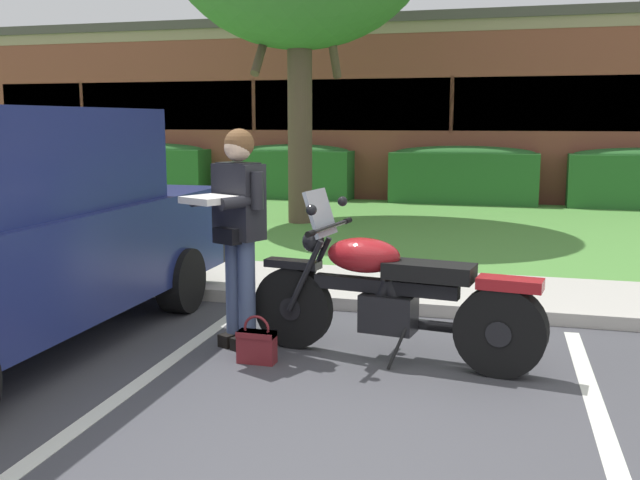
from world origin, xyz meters
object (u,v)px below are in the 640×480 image
(motorcycle, at_px, (402,297))
(brick_building, at_px, (470,111))
(hedge_center_right, at_px, (464,174))
(handbag, at_px, (257,344))
(hedge_left, at_px, (145,168))
(rider_person, at_px, (237,220))
(hedge_center_left, at_px, (295,171))

(motorcycle, relative_size, brick_building, 0.09)
(hedge_center_right, bearing_deg, motorcycle, -88.01)
(handbag, distance_m, hedge_center_right, 10.53)
(motorcycle, distance_m, handbag, 1.12)
(hedge_center_right, height_order, brick_building, brick_building)
(hedge_left, distance_m, brick_building, 9.03)
(brick_building, bearing_deg, motorcycle, -87.57)
(rider_person, height_order, handbag, rider_person)
(hedge_center_left, xyz_separation_m, hedge_center_right, (3.67, 0.00, 0.00))
(rider_person, xyz_separation_m, brick_building, (0.62, 15.68, 1.00))
(handbag, distance_m, hedge_left, 12.45)
(hedge_center_right, bearing_deg, brick_building, 93.23)
(handbag, height_order, hedge_center_left, hedge_center_left)
(handbag, bearing_deg, motorcycle, 17.17)
(motorcycle, bearing_deg, hedge_center_right, 91.99)
(handbag, relative_size, hedge_left, 0.12)
(motorcycle, distance_m, hedge_center_right, 10.19)
(hedge_left, distance_m, hedge_center_right, 7.33)
(rider_person, xyz_separation_m, hedge_left, (-6.40, 10.16, -0.36))
(hedge_center_left, bearing_deg, handbag, -74.03)
(handbag, height_order, hedge_left, hedge_left)
(rider_person, distance_m, hedge_center_left, 10.53)
(rider_person, height_order, hedge_center_left, rider_person)
(motorcycle, distance_m, hedge_center_left, 10.95)
(motorcycle, xyz_separation_m, hedge_left, (-7.69, 10.18, 0.16))
(hedge_center_right, bearing_deg, rider_person, -95.24)
(motorcycle, xyz_separation_m, hedge_center_left, (-4.02, 10.18, 0.16))
(hedge_center_left, distance_m, hedge_center_right, 3.67)
(motorcycle, height_order, rider_person, rider_person)
(hedge_center_left, bearing_deg, hedge_left, 180.00)
(handbag, bearing_deg, hedge_center_right, 86.39)
(rider_person, bearing_deg, hedge_center_right, 84.76)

